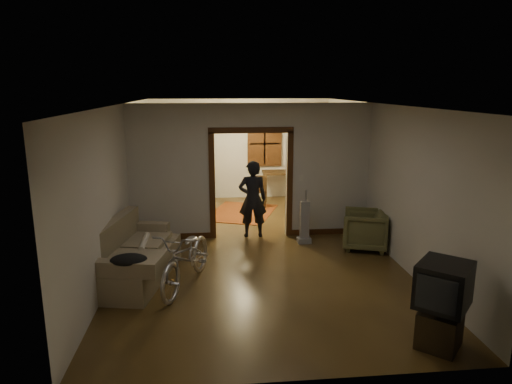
{
  "coord_description": "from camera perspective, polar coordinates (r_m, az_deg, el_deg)",
  "views": [
    {
      "loc": [
        -0.83,
        -8.54,
        3.11
      ],
      "look_at": [
        0.0,
        -0.3,
        1.2
      ],
      "focal_mm": 32.0,
      "sensor_mm": 36.0,
      "label": 1
    }
  ],
  "objects": [
    {
      "name": "jacket",
      "position": [
        6.9,
        -15.64,
        -8.14
      ],
      "size": [
        0.53,
        0.4,
        0.15
      ],
      "primitive_type": "ellipsoid",
      "color": "black",
      "rests_on": "sofa"
    },
    {
      "name": "oriental_rug",
      "position": [
        11.56,
        -1.81,
        -2.59
      ],
      "size": [
        2.06,
        2.34,
        0.01
      ],
      "primitive_type": "cube",
      "rotation": [
        0.0,
        0.0,
        -0.35
      ],
      "color": "#65260F",
      "rests_on": "floor"
    },
    {
      "name": "wall_back",
      "position": [
        12.93,
        -2.04,
        5.38
      ],
      "size": [
        5.0,
        0.02,
        2.8
      ],
      "primitive_type": "cube",
      "color": "beige",
      "rests_on": "floor"
    },
    {
      "name": "rolled_paper",
      "position": [
        8.07,
        -13.81,
        -6.06
      ],
      "size": [
        0.1,
        0.79,
        0.1
      ],
      "primitive_type": "cylinder",
      "rotation": [
        1.57,
        0.0,
        0.0
      ],
      "color": "beige",
      "rests_on": "sofa"
    },
    {
      "name": "armchair",
      "position": [
        9.22,
        13.42,
        -4.6
      ],
      "size": [
        1.05,
        1.04,
        0.76
      ],
      "primitive_type": "imported",
      "rotation": [
        0.0,
        0.0,
        -1.9
      ],
      "color": "brown",
      "rests_on": "floor"
    },
    {
      "name": "crt_tv",
      "position": [
        5.98,
        22.43,
        -10.67
      ],
      "size": [
        0.84,
        0.84,
        0.54
      ],
      "primitive_type": "cube",
      "rotation": [
        0.0,
        0.0,
        0.84
      ],
      "color": "black",
      "rests_on": "tv_stand"
    },
    {
      "name": "partition_wall",
      "position": [
        9.48,
        -0.64,
        2.6
      ],
      "size": [
        5.0,
        0.14,
        2.8
      ],
      "primitive_type": "cube",
      "color": "beige",
      "rests_on": "floor"
    },
    {
      "name": "light_switch",
      "position": [
        9.59,
        5.67,
        1.74
      ],
      "size": [
        0.08,
        0.01,
        0.12
      ],
      "primitive_type": "cube",
      "color": "silver",
      "rests_on": "partition_wall"
    },
    {
      "name": "floor",
      "position": [
        9.13,
        -0.19,
        -6.94
      ],
      "size": [
        5.0,
        8.5,
        0.01
      ],
      "primitive_type": "cube",
      "color": "#3C2A13",
      "rests_on": "ground"
    },
    {
      "name": "tv_stand",
      "position": [
        6.22,
        21.95,
        -15.61
      ],
      "size": [
        0.68,
        0.68,
        0.46
      ],
      "primitive_type": "cube",
      "rotation": [
        0.0,
        0.0,
        0.84
      ],
      "color": "black",
      "rests_on": "floor"
    },
    {
      "name": "desk",
      "position": [
        12.84,
        3.27,
        0.77
      ],
      "size": [
        1.21,
        0.88,
        0.8
      ],
      "primitive_type": "cube",
      "rotation": [
        0.0,
        0.0,
        -0.28
      ],
      "color": "#312010",
      "rests_on": "floor"
    },
    {
      "name": "wall_left",
      "position": [
        8.87,
        -16.49,
        1.33
      ],
      "size": [
        0.02,
        8.5,
        2.8
      ],
      "primitive_type": "cube",
      "color": "beige",
      "rests_on": "floor"
    },
    {
      "name": "person",
      "position": [
        9.57,
        -0.43,
        -0.89
      ],
      "size": [
        0.6,
        0.4,
        1.63
      ],
      "primitive_type": "imported",
      "rotation": [
        0.0,
        0.0,
        3.15
      ],
      "color": "black",
      "rests_on": "floor"
    },
    {
      "name": "far_window",
      "position": [
        12.94,
        1.08,
        6.05
      ],
      "size": [
        0.98,
        0.06,
        1.28
      ],
      "primitive_type": "cube",
      "color": "black",
      "rests_on": "wall_back"
    },
    {
      "name": "locker",
      "position": [
        12.43,
        -8.56,
        2.62
      ],
      "size": [
        0.91,
        0.52,
        1.81
      ],
      "primitive_type": "cube",
      "rotation": [
        0.0,
        0.0,
        -0.02
      ],
      "color": "black",
      "rests_on": "floor"
    },
    {
      "name": "globe",
      "position": [
        12.29,
        -8.72,
        7.37
      ],
      "size": [
        0.27,
        0.27,
        0.27
      ],
      "primitive_type": "sphere",
      "color": "#1E5972",
      "rests_on": "locker"
    },
    {
      "name": "ceiling",
      "position": [
        8.59,
        -0.21,
        10.91
      ],
      "size": [
        5.0,
        8.5,
        0.01
      ],
      "primitive_type": "cube",
      "color": "white",
      "rests_on": "floor"
    },
    {
      "name": "chandelier",
      "position": [
        11.1,
        -1.48,
        9.05
      ],
      "size": [
        0.24,
        0.24,
        0.24
      ],
      "primitive_type": "sphere",
      "color": "#FFE0A5",
      "rests_on": "ceiling"
    },
    {
      "name": "sofa",
      "position": [
        7.82,
        -14.82,
        -7.06
      ],
      "size": [
        1.35,
        2.27,
        0.98
      ],
      "primitive_type": "cube",
      "rotation": [
        0.0,
        0.0,
        -0.2
      ],
      "color": "#776D4F",
      "rests_on": "floor"
    },
    {
      "name": "wall_right",
      "position": [
        9.33,
        15.28,
        1.96
      ],
      "size": [
        0.02,
        8.5,
        2.8
      ],
      "primitive_type": "cube",
      "color": "beige",
      "rests_on": "floor"
    },
    {
      "name": "vacuum",
      "position": [
        9.32,
        6.08,
        -3.75
      ],
      "size": [
        0.3,
        0.25,
        0.88
      ],
      "primitive_type": "cube",
      "rotation": [
        0.0,
        0.0,
        0.16
      ],
      "color": "gray",
      "rests_on": "floor"
    },
    {
      "name": "bicycle",
      "position": [
        7.35,
        -8.63,
        -8.06
      ],
      "size": [
        1.22,
        1.97,
        0.98
      ],
      "primitive_type": "imported",
      "rotation": [
        0.0,
        0.0,
        -0.33
      ],
      "color": "silver",
      "rests_on": "floor"
    },
    {
      "name": "door_casing",
      "position": [
        9.54,
        -0.64,
        0.82
      ],
      "size": [
        1.74,
        0.2,
        2.32
      ],
      "primitive_type": "cube",
      "color": "#3C200D",
      "rests_on": "floor"
    },
    {
      "name": "desk_chair",
      "position": [
        12.02,
        0.28,
        0.16
      ],
      "size": [
        0.42,
        0.42,
        0.88
      ],
      "primitive_type": "cube",
      "rotation": [
        0.0,
        0.0,
        0.06
      ],
      "color": "#312010",
      "rests_on": "floor"
    }
  ]
}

